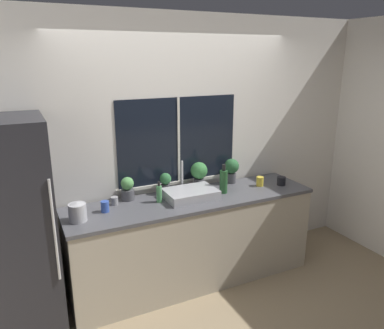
% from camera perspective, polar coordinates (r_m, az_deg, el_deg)
% --- Properties ---
extents(ground_plane, '(14.00, 14.00, 0.00)m').
position_cam_1_polar(ground_plane, '(3.93, 2.24, -19.26)').
color(ground_plane, '#937F60').
extents(wall_back, '(8.00, 0.09, 2.70)m').
position_cam_1_polar(wall_back, '(3.94, -2.27, 2.52)').
color(wall_back, silver).
rests_on(wall_back, ground_plane).
extents(wall_right, '(0.06, 7.00, 2.70)m').
position_cam_1_polar(wall_right, '(5.81, 15.33, 6.43)').
color(wall_right, silver).
rests_on(wall_right, ground_plane).
extents(counter, '(2.52, 0.65, 0.92)m').
position_cam_1_polar(counter, '(3.93, 0.14, -11.40)').
color(counter, '#B2A893').
rests_on(counter, ground_plane).
extents(refrigerator, '(0.67, 0.71, 1.84)m').
position_cam_1_polar(refrigerator, '(3.41, -25.85, -9.08)').
color(refrigerator, '#232328').
rests_on(refrigerator, ground_plane).
extents(sink, '(0.50, 0.40, 0.33)m').
position_cam_1_polar(sink, '(3.72, -0.23, -4.46)').
color(sink, '#ADADB2').
rests_on(sink, counter).
extents(potted_plant_far_left, '(0.13, 0.13, 0.23)m').
position_cam_1_polar(potted_plant_far_left, '(3.71, -9.79, -3.64)').
color(potted_plant_far_left, '#4C4C51').
rests_on(potted_plant_far_left, counter).
extents(potted_plant_center_left, '(0.12, 0.12, 0.22)m').
position_cam_1_polar(potted_plant_center_left, '(3.83, -4.05, -2.72)').
color(potted_plant_center_left, '#4C4C51').
rests_on(potted_plant_center_left, counter).
extents(potted_plant_center_right, '(0.18, 0.18, 0.28)m').
position_cam_1_polar(potted_plant_center_right, '(3.96, 1.07, -1.30)').
color(potted_plant_center_right, '#4C4C51').
rests_on(potted_plant_center_right, counter).
extents(potted_plant_far_right, '(0.16, 0.16, 0.27)m').
position_cam_1_polar(potted_plant_far_right, '(4.15, 6.05, -0.62)').
color(potted_plant_far_right, '#4C4C51').
rests_on(potted_plant_far_right, counter).
extents(soap_bottle, '(0.05, 0.05, 0.21)m').
position_cam_1_polar(soap_bottle, '(3.62, -5.03, -4.44)').
color(soap_bottle, '#519E5B').
rests_on(soap_bottle, counter).
extents(bottle_tall, '(0.08, 0.08, 0.31)m').
position_cam_1_polar(bottle_tall, '(3.85, 4.83, -2.52)').
color(bottle_tall, '#235128').
rests_on(bottle_tall, counter).
extents(mug_grey, '(0.07, 0.07, 0.08)m').
position_cam_1_polar(mug_grey, '(3.64, -11.74, -5.44)').
color(mug_grey, gray).
rests_on(mug_grey, counter).
extents(mug_blue, '(0.07, 0.07, 0.10)m').
position_cam_1_polar(mug_blue, '(3.49, -13.12, -6.26)').
color(mug_blue, '#3351AD').
rests_on(mug_blue, counter).
extents(mug_yellow, '(0.08, 0.08, 0.10)m').
position_cam_1_polar(mug_yellow, '(4.13, 10.31, -2.54)').
color(mug_yellow, gold).
rests_on(mug_yellow, counter).
extents(mug_black, '(0.09, 0.09, 0.09)m').
position_cam_1_polar(mug_black, '(4.21, 13.45, -2.45)').
color(mug_black, black).
rests_on(mug_black, counter).
extents(kettle, '(0.15, 0.15, 0.17)m').
position_cam_1_polar(kettle, '(3.35, -17.04, -6.92)').
color(kettle, '#B2B2B7').
rests_on(kettle, counter).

